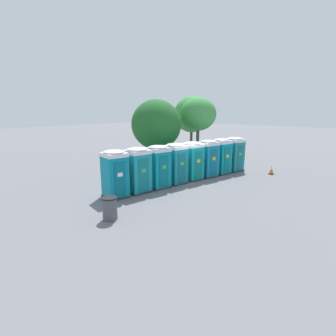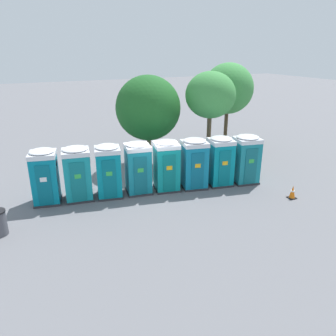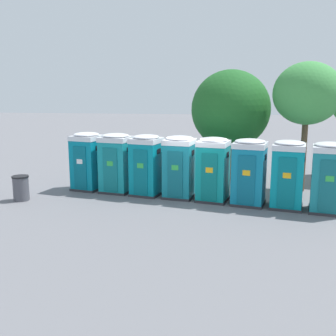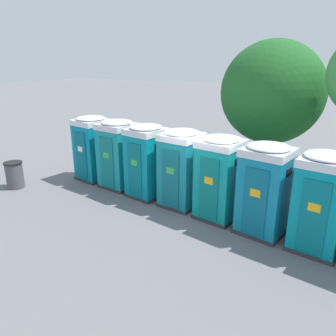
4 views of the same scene
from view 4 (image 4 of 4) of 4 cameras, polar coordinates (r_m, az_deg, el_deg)
The scene contains 10 objects.
ground_plane at distance 10.72m, azimuth 5.80°, elevation -7.02°, with size 120.00×120.00×0.00m, color slate.
portapotty_0 at distance 13.25m, azimuth -12.97°, elevation 3.46°, with size 1.39×1.41×2.54m.
portapotty_1 at distance 12.22m, azimuth -8.70°, elevation 2.48°, with size 1.41×1.38×2.54m.
portapotty_2 at distance 11.26m, azimuth -3.80°, elevation 1.29°, with size 1.39×1.42×2.54m.
portapotty_3 at distance 10.48m, azimuth 2.26°, elevation 0.00°, with size 1.34×1.36×2.54m.
portapotty_4 at distance 9.75m, azimuth 8.93°, elevation -1.62°, with size 1.39×1.41×2.54m.
portapotty_5 at distance 9.16m, azimuth 16.49°, elevation -3.51°, with size 1.45×1.43×2.54m.
portapotty_6 at distance 8.82m, azimuth 25.05°, elevation -5.38°, with size 1.37×1.40×2.54m.
street_tree_0 at distance 12.78m, azimuth 17.70°, elevation 12.40°, with size 3.72×3.72×5.30m.
trash_can at distance 13.46m, azimuth -25.16°, elevation -1.09°, with size 0.65×0.65×1.00m.
Camera 4 is at (3.44, -9.07, 4.56)m, focal length 35.00 mm.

